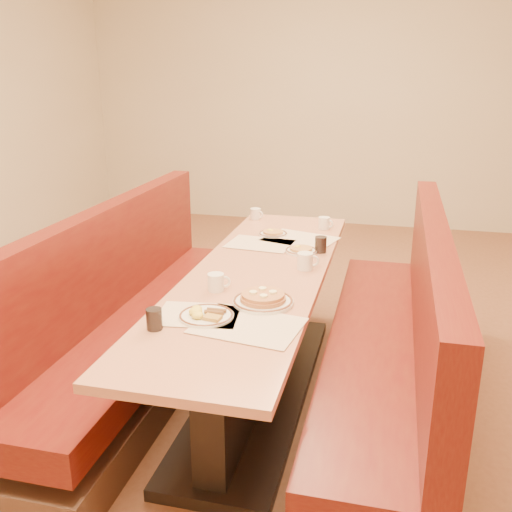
% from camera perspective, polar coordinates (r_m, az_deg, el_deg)
% --- Properties ---
extents(ground, '(8.00, 8.00, 0.00)m').
position_cam_1_polar(ground, '(3.36, 0.11, -13.76)').
color(ground, '#9E6647').
rests_on(ground, ground).
extents(room_envelope, '(6.04, 8.04, 2.82)m').
position_cam_1_polar(room_envelope, '(2.86, 0.14, 21.27)').
color(room_envelope, beige).
rests_on(room_envelope, ground).
extents(diner_table, '(0.70, 2.50, 0.75)m').
position_cam_1_polar(diner_table, '(3.18, 0.12, -8.03)').
color(diner_table, black).
rests_on(diner_table, ground).
extents(booth_left, '(0.55, 2.50, 1.05)m').
position_cam_1_polar(booth_left, '(3.41, -12.00, -6.76)').
color(booth_left, '#4C3326').
rests_on(booth_left, ground).
extents(booth_right, '(0.55, 2.50, 1.05)m').
position_cam_1_polar(booth_right, '(3.11, 13.52, -9.44)').
color(booth_right, '#4C3326').
rests_on(booth_right, ground).
extents(placemat_near_left, '(0.38, 0.31, 0.00)m').
position_cam_1_polar(placemat_near_left, '(2.52, -5.82, -5.87)').
color(placemat_near_left, beige).
rests_on(placemat_near_left, diner_table).
extents(placemat_near_right, '(0.48, 0.39, 0.00)m').
position_cam_1_polar(placemat_near_right, '(2.41, -0.81, -6.94)').
color(placemat_near_right, beige).
rests_on(placemat_near_right, diner_table).
extents(placemat_far_left, '(0.41, 0.32, 0.00)m').
position_cam_1_polar(placemat_far_left, '(3.52, 0.39, 1.24)').
color(placemat_far_left, beige).
rests_on(placemat_far_left, diner_table).
extents(placemat_far_right, '(0.50, 0.43, 0.00)m').
position_cam_1_polar(placemat_far_right, '(3.62, 4.43, 1.71)').
color(placemat_far_right, beige).
rests_on(placemat_far_right, diner_table).
extents(pancake_plate, '(0.28, 0.28, 0.06)m').
position_cam_1_polar(pancake_plate, '(2.62, 0.71, -4.38)').
color(pancake_plate, white).
rests_on(pancake_plate, diner_table).
extents(eggs_plate, '(0.24, 0.24, 0.05)m').
position_cam_1_polar(eggs_plate, '(2.49, -5.08, -5.91)').
color(eggs_plate, white).
rests_on(eggs_plate, diner_table).
extents(extra_plate_mid, '(0.19, 0.19, 0.04)m').
position_cam_1_polar(extra_plate_mid, '(3.37, 4.52, 0.59)').
color(extra_plate_mid, white).
rests_on(extra_plate_mid, diner_table).
extents(extra_plate_far, '(0.19, 0.19, 0.04)m').
position_cam_1_polar(extra_plate_far, '(3.71, 1.70, 2.28)').
color(extra_plate_far, white).
rests_on(extra_plate_far, diner_table).
extents(coffee_mug_a, '(0.12, 0.09, 0.09)m').
position_cam_1_polar(coffee_mug_a, '(3.08, 4.99, -0.49)').
color(coffee_mug_a, white).
rests_on(coffee_mug_a, diner_table).
extents(coffee_mug_b, '(0.11, 0.08, 0.09)m').
position_cam_1_polar(coffee_mug_b, '(2.78, -3.97, -2.60)').
color(coffee_mug_b, white).
rests_on(coffee_mug_b, diner_table).
extents(coffee_mug_c, '(0.11, 0.08, 0.08)m').
position_cam_1_polar(coffee_mug_c, '(3.87, 6.86, 3.30)').
color(coffee_mug_c, white).
rests_on(coffee_mug_c, diner_table).
extents(coffee_mug_d, '(0.10, 0.07, 0.08)m').
position_cam_1_polar(coffee_mug_d, '(4.11, -0.02, 4.26)').
color(coffee_mug_d, white).
rests_on(coffee_mug_d, diner_table).
extents(soda_tumbler_near, '(0.07, 0.07, 0.09)m').
position_cam_1_polar(soda_tumbler_near, '(2.40, -10.15, -6.23)').
color(soda_tumbler_near, black).
rests_on(soda_tumbler_near, diner_table).
extents(soda_tumbler_mid, '(0.07, 0.07, 0.09)m').
position_cam_1_polar(soda_tumbler_mid, '(3.37, 6.49, 1.15)').
color(soda_tumbler_mid, black).
rests_on(soda_tumbler_mid, diner_table).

